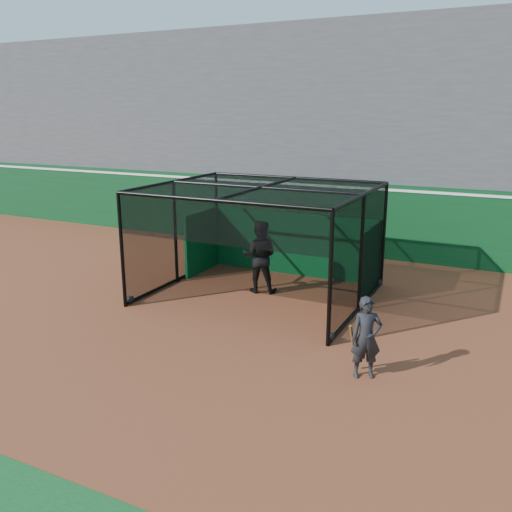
% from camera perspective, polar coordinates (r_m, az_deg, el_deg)
% --- Properties ---
extents(ground, '(120.00, 120.00, 0.00)m').
position_cam_1_polar(ground, '(12.40, -6.94, -8.06)').
color(ground, brown).
rests_on(ground, ground).
extents(outfield_wall, '(50.00, 0.50, 2.50)m').
position_cam_1_polar(outfield_wall, '(19.42, 6.73, 4.35)').
color(outfield_wall, '#0B3D19').
rests_on(outfield_wall, ground).
extents(grandstand, '(50.00, 7.85, 8.95)m').
position_cam_1_polar(grandstand, '(22.69, 10.29, 13.84)').
color(grandstand, '#4C4C4F').
rests_on(grandstand, ground).
extents(batting_cage, '(5.53, 4.77, 2.93)m').
position_cam_1_polar(batting_cage, '(14.37, 0.53, 1.41)').
color(batting_cage, black).
rests_on(batting_cage, ground).
extents(batter, '(1.15, 1.01, 2.00)m').
position_cam_1_polar(batter, '(14.78, 0.38, -0.05)').
color(batter, black).
rests_on(batter, ground).
extents(on_deck_player, '(0.68, 0.61, 1.57)m').
position_cam_1_polar(on_deck_player, '(10.33, 11.52, -8.42)').
color(on_deck_player, black).
rests_on(on_deck_player, ground).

